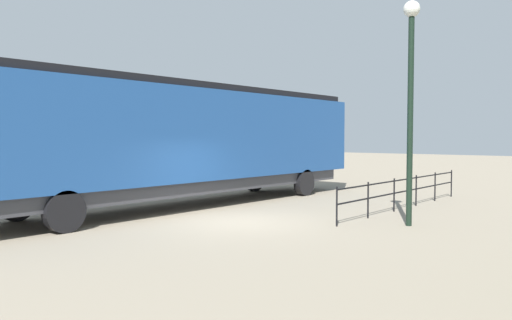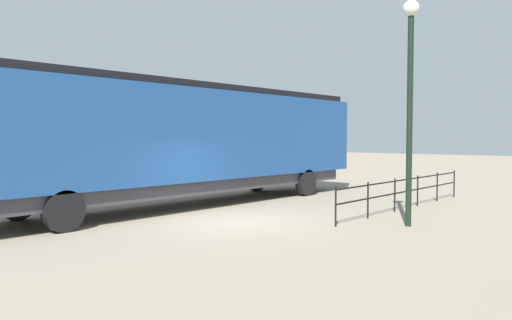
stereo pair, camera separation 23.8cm
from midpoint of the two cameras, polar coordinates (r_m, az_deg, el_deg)
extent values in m
plane|color=gray|center=(14.62, -1.89, -7.05)|extent=(120.00, 120.00, 0.00)
cube|color=navy|center=(17.91, -7.58, 2.84)|extent=(3.07, 16.78, 3.07)
cube|color=black|center=(23.38, 6.01, 1.67)|extent=(2.95, 2.18, 2.15)
cube|color=black|center=(18.00, -7.62, 8.11)|extent=(2.76, 16.11, 0.24)
cube|color=#38383D|center=(17.99, -7.55, -2.76)|extent=(2.76, 15.44, 0.45)
cylinder|color=black|center=(22.79, 0.34, -2.18)|extent=(0.30, 1.10, 1.10)
cylinder|color=black|center=(21.09, 6.04, -2.58)|extent=(0.30, 1.10, 1.10)
cylinder|color=black|center=(16.30, -25.27, -4.35)|extent=(0.30, 1.10, 1.10)
cylinder|color=black|center=(13.83, -20.66, -5.48)|extent=(0.30, 1.10, 1.10)
cylinder|color=black|center=(14.36, 17.58, 4.28)|extent=(0.16, 0.16, 5.81)
sphere|color=silver|center=(14.77, 17.75, 16.15)|extent=(0.45, 0.45, 0.45)
cube|color=black|center=(17.87, 17.20, -2.13)|extent=(0.04, 9.03, 0.04)
cube|color=black|center=(17.91, 17.18, -3.43)|extent=(0.04, 9.03, 0.04)
cylinder|color=black|center=(13.94, 9.56, -5.28)|extent=(0.05, 0.05, 1.10)
cylinder|color=black|center=(15.49, 13.08, -4.52)|extent=(0.05, 0.05, 1.10)
cylinder|color=black|center=(17.10, 15.94, -3.88)|extent=(0.05, 0.05, 1.10)
cylinder|color=black|center=(18.74, 18.30, -3.35)|extent=(0.05, 0.05, 1.10)
cylinder|color=black|center=(20.41, 20.28, -2.90)|extent=(0.05, 0.05, 1.10)
cylinder|color=black|center=(22.10, 21.96, -2.52)|extent=(0.05, 0.05, 1.10)
camera|label=1|loc=(0.12, -89.58, 0.02)|focal=35.06mm
camera|label=2|loc=(0.12, 90.42, -0.02)|focal=35.06mm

